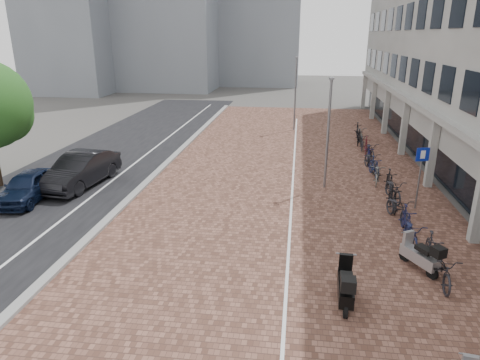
% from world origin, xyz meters
% --- Properties ---
extents(ground, '(140.00, 140.00, 0.00)m').
position_xyz_m(ground, '(0.00, 0.00, 0.00)').
color(ground, '#474442').
rests_on(ground, ground).
extents(plaza_brick, '(14.50, 42.00, 0.04)m').
position_xyz_m(plaza_brick, '(2.00, 12.00, 0.01)').
color(plaza_brick, brown).
rests_on(plaza_brick, ground).
extents(street_asphalt, '(8.00, 50.00, 0.03)m').
position_xyz_m(street_asphalt, '(-9.00, 12.00, 0.01)').
color(street_asphalt, black).
rests_on(street_asphalt, ground).
extents(curb, '(0.35, 42.00, 0.14)m').
position_xyz_m(curb, '(-5.10, 12.00, 0.07)').
color(curb, gray).
rests_on(curb, ground).
extents(lane_line, '(0.12, 44.00, 0.00)m').
position_xyz_m(lane_line, '(-7.00, 12.00, 0.02)').
color(lane_line, white).
rests_on(lane_line, street_asphalt).
extents(parking_line, '(0.10, 30.00, 0.00)m').
position_xyz_m(parking_line, '(2.20, 12.00, 0.04)').
color(parking_line, white).
rests_on(parking_line, plaza_brick).
extents(car_navy, '(1.90, 4.03, 1.33)m').
position_xyz_m(car_navy, '(-9.61, 5.68, 0.67)').
color(car_navy, black).
rests_on(car_navy, ground).
extents(car_dark, '(2.26, 5.10, 1.63)m').
position_xyz_m(car_dark, '(-8.19, 7.88, 0.81)').
color(car_dark, black).
rests_on(car_dark, ground).
extents(scooter_front, '(1.27, 1.70, 1.14)m').
position_xyz_m(scooter_front, '(6.33, 1.70, 0.57)').
color(scooter_front, '#AAAAAF').
rests_on(scooter_front, ground).
extents(scooter_mid, '(0.66, 1.84, 1.25)m').
position_xyz_m(scooter_mid, '(3.83, -0.45, 0.62)').
color(scooter_mid, black).
rests_on(scooter_mid, ground).
extents(parking_sign, '(0.56, 0.20, 2.73)m').
position_xyz_m(parking_sign, '(7.50, 6.95, 1.87)').
color(parking_sign, slate).
rests_on(parking_sign, ground).
extents(lamp_near, '(0.12, 0.12, 5.26)m').
position_xyz_m(lamp_near, '(3.75, 9.18, 2.63)').
color(lamp_near, slate).
rests_on(lamp_near, ground).
extents(lamp_far, '(0.12, 0.12, 5.51)m').
position_xyz_m(lamp_far, '(2.03, 22.33, 2.75)').
color(lamp_far, slate).
rests_on(lamp_far, ground).
extents(bike_row, '(1.32, 21.44, 1.05)m').
position_xyz_m(bike_row, '(6.58, 10.65, 0.52)').
color(bike_row, black).
rests_on(bike_row, ground).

